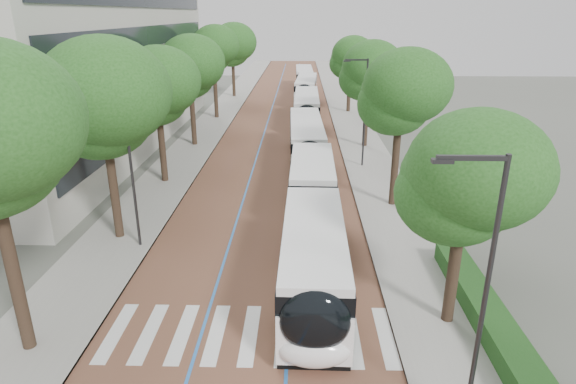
{
  "coord_description": "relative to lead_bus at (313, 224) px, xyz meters",
  "views": [
    {
      "loc": [
        2.0,
        -13.78,
        11.15
      ],
      "look_at": [
        1.38,
        9.73,
        2.4
      ],
      "focal_mm": 30.0,
      "sensor_mm": 36.0,
      "label": 1
    }
  ],
  "objects": [
    {
      "name": "hedge",
      "position": [
        6.47,
        -7.46,
        -1.11
      ],
      "size": [
        1.2,
        14.0,
        0.8
      ],
      "primitive_type": "cube",
      "color": "#1B4417",
      "rests_on": "sidewalk_right"
    },
    {
      "name": "office_building",
      "position": [
        -22.11,
        20.54,
        5.37
      ],
      "size": [
        18.11,
        40.0,
        14.0
      ],
      "color": "#ADABA1",
      "rests_on": "ground"
    },
    {
      "name": "trees_left",
      "position": [
        -10.13,
        17.69,
        5.35
      ],
      "size": [
        6.21,
        60.96,
        10.05
      ],
      "color": "black",
      "rests_on": "ground"
    },
    {
      "name": "bus_queued_2",
      "position": [
        0.05,
        43.09,
        -0.0
      ],
      "size": [
        3.14,
        12.51,
        3.2
      ],
      "rotation": [
        0.0,
        0.0,
        -0.05
      ],
      "color": "white",
      "rests_on": "ground"
    },
    {
      "name": "bus_queued_0",
      "position": [
        -0.16,
        15.66,
        -0.0
      ],
      "size": [
        2.83,
        12.46,
        3.2
      ],
      "rotation": [
        0.0,
        0.0,
        0.02
      ],
      "color": "white",
      "rests_on": "ground"
    },
    {
      "name": "zebra_crossing",
      "position": [
        -2.43,
        -6.46,
        -1.6
      ],
      "size": [
        10.55,
        3.6,
        0.01
      ],
      "color": "silver",
      "rests_on": "ground"
    },
    {
      "name": "sidewalk_left",
      "position": [
        -10.13,
        32.54,
        -1.57
      ],
      "size": [
        4.0,
        140.0,
        0.12
      ],
      "primitive_type": "cube",
      "color": "#9A9791",
      "rests_on": "ground"
    },
    {
      "name": "lamp_post_left",
      "position": [
        -8.73,
        0.54,
        2.49
      ],
      "size": [
        0.14,
        0.14,
        8.0
      ],
      "primitive_type": "cylinder",
      "color": "#29282A",
      "rests_on": "sidewalk_left"
    },
    {
      "name": "lane_line_right",
      "position": [
        -1.03,
        32.54,
        -1.6
      ],
      "size": [
        0.12,
        126.0,
        0.01
      ],
      "primitive_type": "cube",
      "color": "blue",
      "rests_on": "road"
    },
    {
      "name": "lead_bus",
      "position": [
        0.0,
        0.0,
        0.0
      ],
      "size": [
        2.8,
        18.43,
        3.2
      ],
      "rotation": [
        0.0,
        0.0,
        -0.01
      ],
      "color": "black",
      "rests_on": "ground"
    },
    {
      "name": "streetlight_near",
      "position": [
        3.98,
        -10.46,
        3.19
      ],
      "size": [
        1.82,
        0.2,
        8.0
      ],
      "color": "#29282A",
      "rests_on": "sidewalk_right"
    },
    {
      "name": "bus_queued_1",
      "position": [
        -0.02,
        29.2,
        -0.0
      ],
      "size": [
        2.63,
        12.42,
        3.2
      ],
      "rotation": [
        0.0,
        0.0,
        -0.01
      ],
      "color": "white",
      "rests_on": "ground"
    },
    {
      "name": "kerb_right",
      "position": [
        2.97,
        32.54,
        -1.57
      ],
      "size": [
        0.2,
        140.0,
        0.14
      ],
      "primitive_type": "cube",
      "color": "gray",
      "rests_on": "ground"
    },
    {
      "name": "road",
      "position": [
        -2.63,
        32.54,
        -1.62
      ],
      "size": [
        11.0,
        140.0,
        0.02
      ],
      "primitive_type": "cube",
      "color": "brown",
      "rests_on": "ground"
    },
    {
      "name": "trees_right",
      "position": [
        5.07,
        15.0,
        4.59
      ],
      "size": [
        5.15,
        46.92,
        8.87
      ],
      "color": "black",
      "rests_on": "ground"
    },
    {
      "name": "lane_line_left",
      "position": [
        -4.23,
        32.54,
        -1.6
      ],
      "size": [
        0.12,
        126.0,
        0.01
      ],
      "primitive_type": "cube",
      "color": "blue",
      "rests_on": "road"
    },
    {
      "name": "streetlight_far",
      "position": [
        3.98,
        14.54,
        3.19
      ],
      "size": [
        1.82,
        0.2,
        8.0
      ],
      "color": "#29282A",
      "rests_on": "sidewalk_right"
    },
    {
      "name": "ground",
      "position": [
        -2.63,
        -7.46,
        -1.63
      ],
      "size": [
        160.0,
        160.0,
        0.0
      ],
      "primitive_type": "plane",
      "color": "#51544C",
      "rests_on": "ground"
    },
    {
      "name": "bus_queued_3",
      "position": [
        -0.13,
        54.92,
        -0.0
      ],
      "size": [
        2.72,
        12.44,
        3.2
      ],
      "rotation": [
        0.0,
        0.0,
        0.02
      ],
      "color": "white",
      "rests_on": "ground"
    },
    {
      "name": "sidewalk_right",
      "position": [
        4.87,
        32.54,
        -1.57
      ],
      "size": [
        4.0,
        140.0,
        0.12
      ],
      "primitive_type": "cube",
      "color": "#9A9791",
      "rests_on": "ground"
    },
    {
      "name": "kerb_left",
      "position": [
        -8.23,
        32.54,
        -1.57
      ],
      "size": [
        0.2,
        140.0,
        0.14
      ],
      "primitive_type": "cube",
      "color": "gray",
      "rests_on": "ground"
    }
  ]
}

